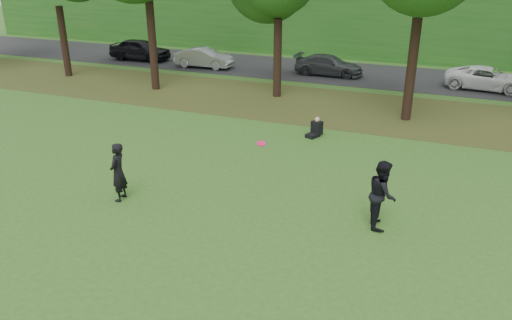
{
  "coord_description": "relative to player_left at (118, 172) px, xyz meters",
  "views": [
    {
      "loc": [
        5.89,
        -11.06,
        7.16
      ],
      "look_at": [
        0.56,
        2.09,
        1.3
      ],
      "focal_mm": 35.0,
      "sensor_mm": 36.0,
      "label": 1
    }
  ],
  "objects": [
    {
      "name": "parked_cars",
      "position": [
        2.94,
        19.49,
        -0.24
      ],
      "size": [
        36.19,
        3.45,
        1.53
      ],
      "color": "black",
      "rests_on": "street"
    },
    {
      "name": "frisbee",
      "position": [
        4.32,
        1.09,
        1.18
      ],
      "size": [
        0.29,
        0.28,
        0.1
      ],
      "color": "#DC1253",
      "rests_on": "ground"
    },
    {
      "name": "seated_person",
      "position": [
        4.06,
        8.07,
        -0.63
      ],
      "size": [
        0.65,
        0.83,
        0.83
      ],
      "rotation": [
        0.0,
        0.0,
        -0.37
      ],
      "color": "black",
      "rests_on": "ground"
    },
    {
      "name": "ground",
      "position": [
        3.35,
        -0.38,
        -0.94
      ],
      "size": [
        120.0,
        120.0,
        0.0
      ],
      "primitive_type": "plane",
      "color": "#305119",
      "rests_on": "ground"
    },
    {
      "name": "player_left",
      "position": [
        0.0,
        0.0,
        0.0
      ],
      "size": [
        0.57,
        0.76,
        1.88
      ],
      "primitive_type": "imported",
      "rotation": [
        0.0,
        0.0,
        -1.39
      ],
      "color": "black",
      "rests_on": "ground"
    },
    {
      "name": "player_right",
      "position": [
        7.81,
        1.42,
        0.05
      ],
      "size": [
        0.95,
        1.11,
        1.98
      ],
      "primitive_type": "imported",
      "rotation": [
        0.0,
        0.0,
        1.81
      ],
      "color": "black",
      "rests_on": "ground"
    },
    {
      "name": "leaf_litter",
      "position": [
        3.35,
        12.62,
        -0.94
      ],
      "size": [
        60.0,
        7.0,
        0.01
      ],
      "primitive_type": "cube",
      "color": "#443B18",
      "rests_on": "ground"
    },
    {
      "name": "street",
      "position": [
        3.35,
        20.62,
        -0.93
      ],
      "size": [
        70.0,
        7.0,
        0.02
      ],
      "primitive_type": "cube",
      "color": "black",
      "rests_on": "ground"
    },
    {
      "name": "far_hedge",
      "position": [
        3.35,
        26.62,
        1.56
      ],
      "size": [
        70.0,
        3.0,
        5.0
      ],
      "primitive_type": "cube",
      "color": "#1A5017",
      "rests_on": "ground"
    }
  ]
}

